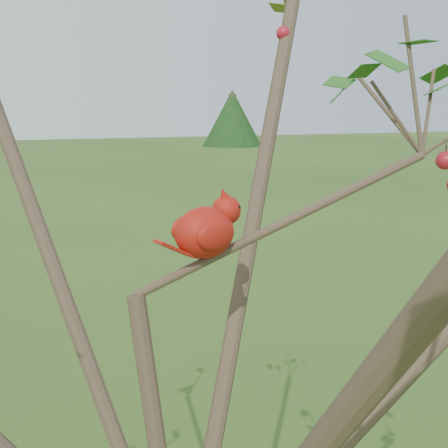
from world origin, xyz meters
TOP-DOWN VIEW (x-y plane):
  - crabapple_tree at (0.03, -0.02)m, footprint 2.35×2.05m
  - cardinal at (0.09, 0.09)m, footprint 0.20×0.13m
  - distant_trees at (2.31, 22.98)m, footprint 45.30×16.23m

SIDE VIEW (x-z plane):
  - distant_trees at x=2.31m, z-range -0.19..3.00m
  - cardinal at x=0.09m, z-range 2.00..2.14m
  - crabapple_tree at x=0.03m, z-range 0.65..3.60m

